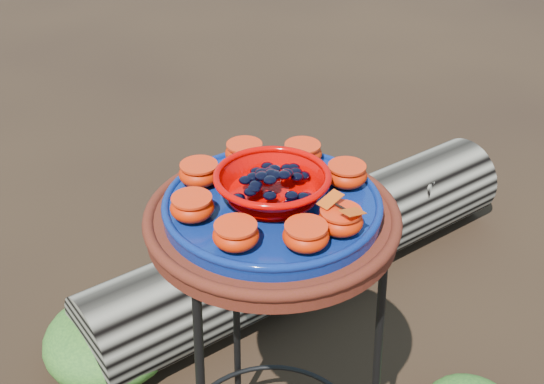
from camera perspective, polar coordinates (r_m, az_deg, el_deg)
name	(u,v)px	position (r m, az deg, el deg)	size (l,w,h in m)	color
plant_stand	(272,371)	(1.42, 0.02, -14.75)	(0.44, 0.44, 0.70)	black
terracotta_saucer	(272,221)	(1.17, 0.02, -2.45)	(0.43, 0.43, 0.03)	#481C09
cobalt_plate	(272,207)	(1.16, 0.02, -1.24)	(0.37, 0.37, 0.02)	#081752
red_bowl	(272,188)	(1.14, 0.02, 0.36)	(0.18, 0.18, 0.05)	#C90200
glass_gems	(272,168)	(1.12, 0.02, 2.02)	(0.14, 0.14, 0.02)	black
orange_half_0	(340,221)	(1.07, 5.75, -2.42)	(0.07, 0.07, 0.04)	red
orange_half_1	(346,175)	(1.19, 6.25, 1.41)	(0.07, 0.07, 0.04)	red
orange_half_2	(302,154)	(1.25, 2.56, 3.22)	(0.07, 0.07, 0.04)	red
orange_half_3	(245,153)	(1.25, -2.31, 3.26)	(0.07, 0.07, 0.04)	red
orange_half_4	(199,174)	(1.19, -6.10, 1.52)	(0.07, 0.07, 0.04)	red
orange_half_5	(192,208)	(1.10, -6.69, -1.30)	(0.07, 0.07, 0.04)	red
orange_half_6	(236,235)	(1.04, -3.04, -3.65)	(0.07, 0.07, 0.04)	red
orange_half_7	(306,236)	(1.03, 2.85, -3.71)	(0.07, 0.07, 0.04)	red
butterfly	(341,206)	(1.06, 5.83, -1.20)	(0.09, 0.05, 0.02)	#CF460C
driftwood_log	(309,246)	(2.09, 3.11, -4.51)	(1.44, 0.38, 0.27)	black
foliage_back	(109,337)	(1.91, -13.45, -11.71)	(0.35, 0.35, 0.18)	#214B1D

